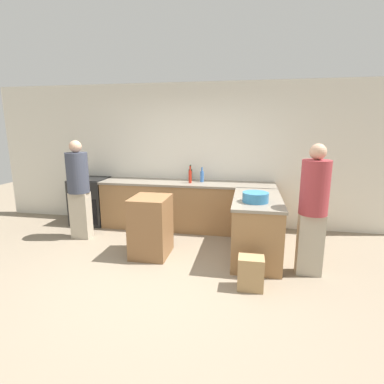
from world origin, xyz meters
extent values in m
plane|color=gray|center=(0.00, 0.00, 0.00)|extent=(14.00, 14.00, 0.00)
cube|color=silver|center=(0.00, 2.29, 1.35)|extent=(8.00, 0.06, 2.70)
cube|color=olive|center=(0.00, 1.94, 0.43)|extent=(3.19, 0.65, 0.85)
cube|color=gray|center=(0.00, 1.94, 0.87)|extent=(3.22, 0.68, 0.04)
cube|color=olive|center=(1.26, 0.92, 0.43)|extent=(0.66, 1.39, 0.85)
cube|color=gray|center=(1.26, 0.92, 0.87)|extent=(0.69, 1.42, 0.04)
cube|color=black|center=(-1.95, 1.94, 0.45)|extent=(0.67, 0.65, 0.89)
cube|color=black|center=(-1.95, 1.61, 0.31)|extent=(0.56, 0.01, 0.50)
cube|color=black|center=(-1.95, 1.94, 0.90)|extent=(0.62, 0.60, 0.01)
cube|color=brown|center=(-0.28, 0.66, 0.45)|extent=(0.53, 0.61, 0.89)
cylinder|color=teal|center=(1.23, 0.66, 0.96)|extent=(0.35, 0.35, 0.13)
cylinder|color=#386BB7|center=(0.28, 2.02, 0.99)|extent=(0.07, 0.07, 0.20)
cylinder|color=#386BB7|center=(0.28, 2.02, 1.13)|extent=(0.03, 0.03, 0.08)
cylinder|color=red|center=(0.08, 1.87, 1.00)|extent=(0.06, 0.06, 0.22)
cylinder|color=red|center=(0.08, 1.87, 1.16)|extent=(0.03, 0.03, 0.09)
cylinder|color=black|center=(0.04, 2.12, 1.00)|extent=(0.07, 0.07, 0.22)
cylinder|color=black|center=(0.04, 2.12, 1.15)|extent=(0.03, 0.03, 0.08)
cube|color=#ADA38E|center=(-1.69, 1.12, 0.40)|extent=(0.32, 0.20, 0.81)
cylinder|color=#383D4C|center=(-1.69, 1.12, 1.14)|extent=(0.36, 0.36, 0.67)
sphere|color=tan|center=(-1.69, 1.12, 1.58)|extent=(0.20, 0.20, 0.20)
cube|color=#ADA38E|center=(1.94, 0.47, 0.41)|extent=(0.32, 0.19, 0.82)
cylinder|color=#993338|center=(1.94, 0.47, 1.16)|extent=(0.35, 0.35, 0.68)
sphere|color=tan|center=(1.94, 0.47, 1.60)|extent=(0.20, 0.20, 0.20)
cube|color=#A88456|center=(1.19, -0.06, 0.20)|extent=(0.30, 0.23, 0.40)
camera|label=1|loc=(1.12, -3.39, 1.90)|focal=28.00mm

